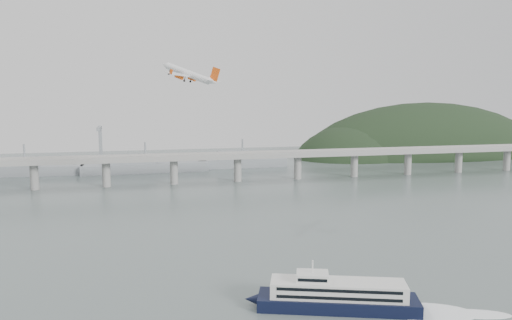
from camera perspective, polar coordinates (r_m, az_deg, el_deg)
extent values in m
plane|color=#556261|center=(203.85, 3.71, -12.06)|extent=(900.00, 900.00, 0.00)
cube|color=gray|center=(390.65, -5.00, 0.33)|extent=(800.00, 22.00, 2.20)
cube|color=gray|center=(380.11, -4.77, 0.44)|extent=(800.00, 0.60, 1.80)
cube|color=gray|center=(400.73, -5.23, 0.79)|extent=(800.00, 0.60, 1.80)
cylinder|color=gray|center=(394.53, -24.00, -1.76)|extent=(6.00, 6.00, 21.00)
cylinder|color=gray|center=(388.47, -16.73, -1.56)|extent=(6.00, 6.00, 21.00)
cylinder|color=gray|center=(388.80, -9.36, -1.34)|extent=(6.00, 6.00, 21.00)
cylinder|color=gray|center=(395.51, -2.12, -1.09)|extent=(6.00, 6.00, 21.00)
cylinder|color=gray|center=(408.27, 4.78, -0.85)|extent=(6.00, 6.00, 21.00)
cylinder|color=gray|center=(426.55, 11.17, -0.61)|extent=(6.00, 6.00, 21.00)
cylinder|color=gray|center=(449.67, 16.96, -0.39)|extent=(6.00, 6.00, 21.00)
cylinder|color=gray|center=(476.93, 22.15, -0.18)|extent=(6.00, 6.00, 21.00)
cylinder|color=gray|center=(507.66, 26.74, 0.00)|extent=(6.00, 6.00, 21.00)
ellipsoid|color=black|center=(615.04, 18.77, -1.03)|extent=(320.00, 150.00, 156.00)
ellipsoid|color=black|center=(560.26, 11.10, -0.94)|extent=(140.00, 110.00, 96.00)
ellipsoid|color=black|center=(675.99, 24.76, -1.19)|extent=(220.00, 140.00, 120.00)
cube|color=gray|center=(467.12, -24.85, -1.15)|extent=(95.67, 20.15, 8.00)
cube|color=gray|center=(468.07, -26.05, -0.21)|extent=(33.90, 15.02, 8.00)
cylinder|color=gray|center=(465.20, -24.96, 0.80)|extent=(1.60, 1.60, 14.00)
cube|color=gray|center=(453.00, -12.48, -0.89)|extent=(110.55, 21.43, 8.00)
cube|color=gray|center=(451.89, -13.91, 0.08)|extent=(39.01, 16.73, 8.00)
cylinder|color=gray|center=(451.02, -12.54, 1.13)|extent=(1.60, 1.60, 14.00)
cube|color=gray|center=(473.01, -1.55, -0.37)|extent=(85.00, 13.60, 8.00)
cube|color=gray|center=(470.31, -2.56, 0.57)|extent=(29.75, 11.90, 8.00)
cylinder|color=gray|center=(471.12, -1.55, 1.56)|extent=(1.60, 1.60, 14.00)
cube|color=gray|center=(486.85, -17.33, 1.42)|extent=(3.00, 3.00, 40.00)
cube|color=gray|center=(475.46, -17.49, 3.45)|extent=(3.00, 28.00, 3.00)
cube|color=black|center=(167.86, 9.30, -15.78)|extent=(52.04, 28.19, 4.07)
cone|color=black|center=(168.26, -0.43, -15.62)|extent=(6.14, 5.51, 4.07)
cube|color=silver|center=(166.12, 9.34, -14.33)|extent=(43.68, 23.61, 5.08)
cube|color=black|center=(160.87, 9.47, -14.57)|extent=(36.56, 12.82, 1.02)
cube|color=black|center=(161.80, 9.45, -15.37)|extent=(36.56, 12.82, 1.02)
cube|color=black|center=(170.42, 9.23, -13.28)|extent=(36.56, 12.82, 1.02)
cube|color=black|center=(171.30, 9.22, -14.04)|extent=(36.56, 12.82, 1.02)
cube|color=silver|center=(164.38, 6.46, -13.07)|extent=(11.94, 10.06, 2.64)
cube|color=black|center=(161.00, 6.48, -13.52)|extent=(8.69, 3.11, 1.02)
cylinder|color=silver|center=(163.27, 6.48, -12.00)|extent=(0.65, 0.65, 4.07)
ellipsoid|color=white|center=(172.90, 19.14, -16.11)|extent=(32.47, 23.43, 0.20)
ellipsoid|color=white|center=(176.72, 23.80, -15.81)|extent=(23.15, 14.12, 0.20)
cylinder|color=white|center=(271.68, -7.81, 9.79)|extent=(22.04, 23.36, 12.33)
cone|color=white|center=(281.85, -10.36, 10.67)|extent=(6.15, 6.17, 4.82)
cone|color=white|center=(261.80, -4.96, 8.89)|extent=(6.92, 6.75, 5.13)
cube|color=white|center=(271.17, -7.70, 9.52)|extent=(27.40, 28.82, 3.64)
cube|color=white|center=(262.30, -5.09, 9.11)|extent=(10.71, 11.17, 1.86)
cube|color=#EB5310|center=(261.38, -4.71, 9.75)|extent=(5.10, 4.48, 7.76)
cylinder|color=#EB5310|center=(276.73, -7.30, 9.24)|extent=(5.02, 5.12, 3.59)
cylinder|color=black|center=(278.01, -7.64, 9.36)|extent=(2.40, 2.29, 2.36)
cube|color=white|center=(276.62, -7.25, 9.44)|extent=(2.24, 2.10, 1.96)
cylinder|color=#EB5310|center=(267.83, -8.77, 9.40)|extent=(5.02, 5.12, 3.59)
cylinder|color=black|center=(269.16, -9.11, 9.52)|extent=(2.40, 2.29, 2.36)
cube|color=white|center=(267.71, -8.71, 9.61)|extent=(2.24, 2.10, 1.96)
cylinder|color=black|center=(273.50, -7.45, 9.11)|extent=(1.13, 0.94, 2.47)
cylinder|color=black|center=(273.63, -7.52, 8.88)|extent=(1.34, 1.24, 1.44)
cylinder|color=black|center=(269.28, -8.15, 9.18)|extent=(1.13, 0.94, 2.47)
cylinder|color=black|center=(269.42, -8.21, 8.95)|extent=(1.34, 1.24, 1.44)
cylinder|color=black|center=(279.56, -9.88, 9.89)|extent=(1.13, 0.94, 2.47)
cylinder|color=black|center=(279.69, -9.94, 9.67)|extent=(1.34, 1.24, 1.44)
cube|color=#EB5310|center=(283.89, -5.16, 9.39)|extent=(1.89, 1.67, 2.85)
cube|color=#EB5310|center=(256.16, -9.67, 9.93)|extent=(1.89, 1.67, 2.85)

